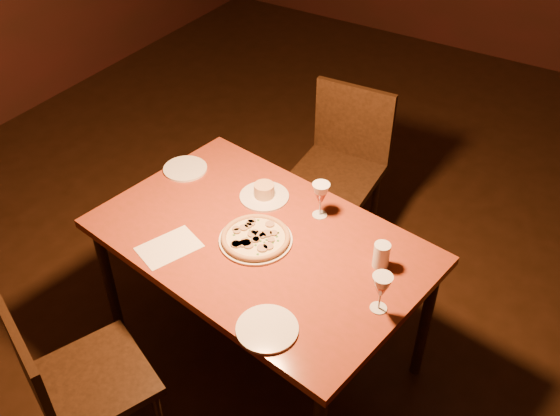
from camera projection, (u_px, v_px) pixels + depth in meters
The scene contains 13 objects.
floor at pixel (335, 348), 2.95m from camera, with size 7.00×7.00×0.00m, color black.
dining_table at pixel (260, 250), 2.54m from camera, with size 1.43×1.04×0.71m.
chair_near at pixel (74, 383), 2.25m from camera, with size 0.52×0.52×0.82m.
chair_far at pixel (341, 163), 3.27m from camera, with size 0.45×0.45×0.89m.
pizza_plate at pixel (256, 238), 2.47m from camera, with size 0.29×0.29×0.03m.
ramekin_saucer at pixel (264, 193), 2.69m from camera, with size 0.21×0.21×0.07m.
wine_glass_far at pixel (320, 200), 2.56m from camera, with size 0.07×0.07×0.16m, color #A95046, non-canonical shape.
wine_glass_right at pixel (381, 293), 2.16m from camera, with size 0.07×0.07×0.16m, color #A95046, non-canonical shape.
water_tumbler at pixel (381, 255), 2.34m from camera, with size 0.06×0.06×0.10m, color silver.
side_plate_left at pixel (185, 169), 2.86m from camera, with size 0.20×0.20×0.01m, color silver.
side_plate_near at pixel (267, 329), 2.13m from camera, with size 0.22×0.22×0.01m, color silver.
menu_card at pixel (169, 247), 2.45m from camera, with size 0.16×0.23×0.00m, color silver.
pendant_light at pixel (254, 17), 1.92m from camera, with size 0.12×0.12×0.12m, color #FF9347.
Camera 1 is at (0.77, -1.72, 2.37)m, focal length 40.00 mm.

